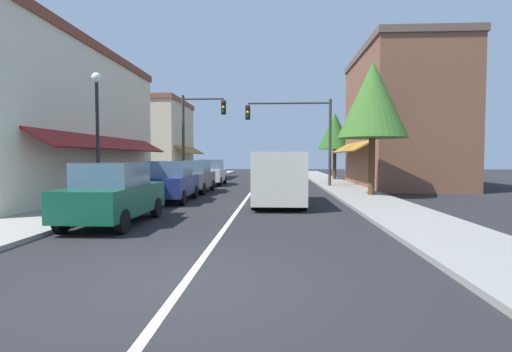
% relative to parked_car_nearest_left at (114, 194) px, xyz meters
% --- Properties ---
extents(ground_plane, '(80.00, 80.00, 0.00)m').
position_rel_parked_car_nearest_left_xyz_m(ground_plane, '(3.26, 13.05, -0.88)').
color(ground_plane, black).
extents(sidewalk_left, '(2.60, 56.00, 0.12)m').
position_rel_parked_car_nearest_left_xyz_m(sidewalk_left, '(-2.24, 13.05, -0.82)').
color(sidewalk_left, gray).
rests_on(sidewalk_left, ground).
extents(sidewalk_right, '(2.60, 56.00, 0.12)m').
position_rel_parked_car_nearest_left_xyz_m(sidewalk_right, '(8.76, 13.05, -0.82)').
color(sidewalk_right, gray).
rests_on(sidewalk_right, ground).
extents(lane_center_stripe, '(0.14, 52.00, 0.01)m').
position_rel_parked_car_nearest_left_xyz_m(lane_center_stripe, '(3.26, 13.05, -0.88)').
color(lane_center_stripe, silver).
rests_on(lane_center_stripe, ground).
extents(storefront_left_block, '(5.46, 14.20, 7.17)m').
position_rel_parked_car_nearest_left_xyz_m(storefront_left_block, '(-5.62, 7.05, 2.71)').
color(storefront_left_block, beige).
rests_on(storefront_left_block, ground).
extents(storefront_right_block, '(6.73, 10.20, 8.83)m').
position_rel_parked_car_nearest_left_xyz_m(storefront_right_block, '(12.77, 15.05, 3.54)').
color(storefront_right_block, brown).
rests_on(storefront_right_block, ground).
extents(storefront_far_left, '(6.20, 8.20, 6.93)m').
position_rel_parked_car_nearest_left_xyz_m(storefront_far_left, '(-5.99, 23.05, 2.59)').
color(storefront_far_left, beige).
rests_on(storefront_far_left, ground).
extents(parked_car_nearest_left, '(1.79, 4.10, 1.77)m').
position_rel_parked_car_nearest_left_xyz_m(parked_car_nearest_left, '(0.00, 0.00, 0.00)').
color(parked_car_nearest_left, '#0F4C33').
rests_on(parked_car_nearest_left, ground).
extents(parked_car_second_left, '(1.88, 4.15, 1.77)m').
position_rel_parked_car_nearest_left_xyz_m(parked_car_second_left, '(0.07, 5.74, 0.00)').
color(parked_car_second_left, navy).
rests_on(parked_car_second_left, ground).
extents(parked_car_third_left, '(1.81, 4.11, 1.77)m').
position_rel_parked_car_nearest_left_xyz_m(parked_car_third_left, '(0.12, 10.09, 0.00)').
color(parked_car_third_left, '#4C5156').
rests_on(parked_car_third_left, ground).
extents(parked_car_far_left, '(1.84, 4.13, 1.77)m').
position_rel_parked_car_nearest_left_xyz_m(parked_car_far_left, '(0.09, 15.98, 0.00)').
color(parked_car_far_left, silver).
rests_on(parked_car_far_left, ground).
extents(van_in_lane, '(2.03, 5.19, 2.12)m').
position_rel_parked_car_nearest_left_xyz_m(van_in_lane, '(4.73, 4.86, 0.27)').
color(van_in_lane, beige).
rests_on(van_in_lane, ground).
extents(traffic_signal_mast_arm, '(5.48, 0.50, 5.63)m').
position_rel_parked_car_nearest_left_xyz_m(traffic_signal_mast_arm, '(6.14, 14.08, 3.00)').
color(traffic_signal_mast_arm, '#333333').
rests_on(traffic_signal_mast_arm, ground).
extents(traffic_signal_left_corner, '(2.97, 0.50, 6.03)m').
position_rel_parked_car_nearest_left_xyz_m(traffic_signal_left_corner, '(-0.63, 14.63, 3.07)').
color(traffic_signal_left_corner, '#333333').
rests_on(traffic_signal_left_corner, ground).
extents(street_lamp_left_near, '(0.36, 0.36, 4.99)m').
position_rel_parked_car_nearest_left_xyz_m(street_lamp_left_near, '(-1.87, 3.04, 2.47)').
color(street_lamp_left_near, black).
rests_on(street_lamp_left_near, ground).
extents(tree_right_near, '(3.31, 3.31, 6.50)m').
position_rel_parked_car_nearest_left_xyz_m(tree_right_near, '(9.23, 8.08, 3.78)').
color(tree_right_near, '#4C331E').
rests_on(tree_right_near, ground).
extents(tree_right_far, '(2.75, 2.75, 5.62)m').
position_rel_parked_car_nearest_left_xyz_m(tree_right_far, '(9.44, 21.49, 3.20)').
color(tree_right_far, '#4C331E').
rests_on(tree_right_far, ground).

